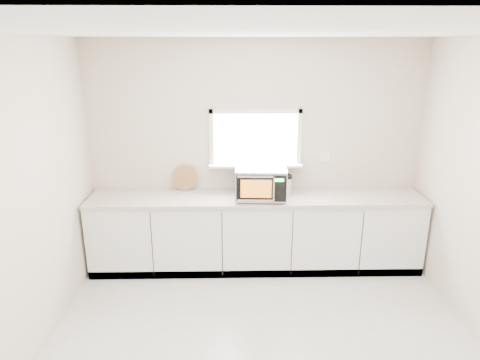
{
  "coord_description": "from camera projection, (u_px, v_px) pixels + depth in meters",
  "views": [
    {
      "loc": [
        -0.29,
        -3.04,
        2.62
      ],
      "look_at": [
        -0.19,
        1.55,
        1.16
      ],
      "focal_mm": 32.0,
      "sensor_mm": 36.0,
      "label": 1
    }
  ],
  "objects": [
    {
      "name": "coffee_grinder",
      "position": [
        287.0,
        184.0,
        5.12
      ],
      "size": [
        0.14,
        0.14,
        0.22
      ],
      "rotation": [
        0.0,
        0.0,
        0.08
      ],
      "color": "silver",
      "rests_on": "countertop"
    },
    {
      "name": "cutting_board",
      "position": [
        185.0,
        178.0,
        5.2
      ],
      "size": [
        0.3,
        0.07,
        0.3
      ],
      "primitive_type": "cylinder",
      "rotation": [
        1.4,
        0.0,
        0.0
      ],
      "color": "#9C663C",
      "rests_on": "countertop"
    },
    {
      "name": "countertop",
      "position": [
        256.0,
        198.0,
        5.03
      ],
      "size": [
        3.92,
        0.64,
        0.04
      ],
      "primitive_type": "cube",
      "color": "beige",
      "rests_on": "cabinets"
    },
    {
      "name": "microwave",
      "position": [
        261.0,
        182.0,
        4.9
      ],
      "size": [
        0.59,
        0.5,
        0.37
      ],
      "rotation": [
        0.0,
        0.0,
        -0.05
      ],
      "color": "black",
      "rests_on": "countertop"
    },
    {
      "name": "knife_block",
      "position": [
        247.0,
        187.0,
        4.98
      ],
      "size": [
        0.1,
        0.2,
        0.28
      ],
      "rotation": [
        0.0,
        0.0,
        -0.06
      ],
      "color": "#432518",
      "rests_on": "countertop"
    },
    {
      "name": "cabinets",
      "position": [
        256.0,
        233.0,
        5.18
      ],
      "size": [
        3.92,
        0.6,
        0.88
      ],
      "primitive_type": "cube",
      "color": "silver",
      "rests_on": "ground"
    },
    {
      "name": "back_wall",
      "position": [
        255.0,
        153.0,
        5.18
      ],
      "size": [
        4.0,
        0.17,
        2.7
      ],
      "color": "beige",
      "rests_on": "ground"
    }
  ]
}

